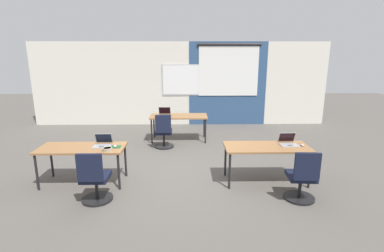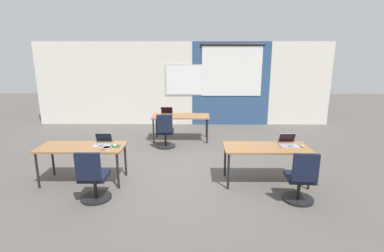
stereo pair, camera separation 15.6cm
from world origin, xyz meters
name	(u,v)px [view 1 (the left image)]	position (x,y,z in m)	size (l,w,h in m)	color
ground_plane	(176,170)	(0.00, 0.00, 0.00)	(24.00, 24.00, 0.00)	#56514C
back_wall_assembly	(182,84)	(0.05, 4.20, 1.41)	(10.00, 0.27, 2.80)	silver
desk_near_left	(82,150)	(-1.75, -0.60, 0.66)	(1.60, 0.70, 0.72)	olive
desk_near_right	(267,149)	(1.75, -0.60, 0.66)	(1.60, 0.70, 0.72)	olive
desk_far_center	(179,118)	(0.00, 2.20, 0.66)	(1.60, 0.70, 0.72)	olive
laptop_near_left_inner	(103,143)	(-1.37, -0.52, 0.77)	(0.34, 0.33, 0.22)	#9E9EA3
mousepad_near_left_inner	(115,147)	(-1.12, -0.60, 0.72)	(0.22, 0.19, 0.00)	#23512D
mouse_near_left_inner	(115,146)	(-1.12, -0.60, 0.74)	(0.08, 0.11, 0.03)	silver
chair_near_left_inner	(95,181)	(-1.30, -1.37, 0.38)	(0.52, 0.54, 0.92)	black
laptop_near_right_end	(288,142)	(2.19, -0.51, 0.77)	(0.34, 0.33, 0.22)	#9E9EA3
mouse_near_right_end	(302,145)	(2.43, -0.59, 0.74)	(0.06, 0.10, 0.03)	#B2B2B7
chair_near_right_end	(302,180)	(2.15, -1.38, 0.38)	(0.52, 0.55, 0.92)	black
laptop_far_left	(164,114)	(-0.41, 2.24, 0.77)	(0.34, 0.33, 0.22)	#333338
chair_far_left	(164,134)	(-0.38, 1.51, 0.38)	(0.52, 0.55, 0.92)	black
snack_bowl	(107,149)	(-1.21, -0.82, 0.76)	(0.18, 0.18, 0.06)	tan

